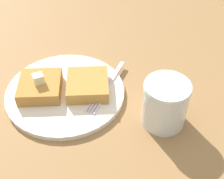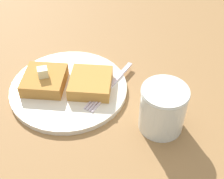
# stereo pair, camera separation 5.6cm
# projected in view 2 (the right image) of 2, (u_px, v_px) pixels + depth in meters

# --- Properties ---
(table_surface) EXTENTS (1.28, 1.28, 0.03)m
(table_surface) POSITION_uv_depth(u_px,v_px,m) (46.00, 104.00, 0.62)
(table_surface) COLOR olive
(table_surface) RESTS_ON ground
(plate) EXTENTS (0.23, 0.23, 0.01)m
(plate) POSITION_uv_depth(u_px,v_px,m) (69.00, 88.00, 0.62)
(plate) COLOR silver
(plate) RESTS_ON table_surface
(toast_slice_left) EXTENTS (0.09, 0.10, 0.03)m
(toast_slice_left) POSITION_uv_depth(u_px,v_px,m) (46.00, 80.00, 0.61)
(toast_slice_left) COLOR #B57B37
(toast_slice_left) RESTS_ON plate
(toast_slice_middle) EXTENTS (0.09, 0.10, 0.03)m
(toast_slice_middle) POSITION_uv_depth(u_px,v_px,m) (91.00, 83.00, 0.61)
(toast_slice_middle) COLOR #BD8139
(toast_slice_middle) RESTS_ON plate
(butter_pat_primary) EXTENTS (0.02, 0.02, 0.02)m
(butter_pat_primary) POSITION_uv_depth(u_px,v_px,m) (43.00, 72.00, 0.60)
(butter_pat_primary) COLOR beige
(butter_pat_primary) RESTS_ON toast_slice_left
(fork) EXTENTS (0.11, 0.14, 0.00)m
(fork) POSITION_uv_depth(u_px,v_px,m) (108.00, 88.00, 0.61)
(fork) COLOR silver
(fork) RESTS_ON plate
(syrup_jar) EXTENTS (0.08, 0.08, 0.09)m
(syrup_jar) POSITION_uv_depth(u_px,v_px,m) (162.00, 110.00, 0.53)
(syrup_jar) COLOR #47210F
(syrup_jar) RESTS_ON table_surface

